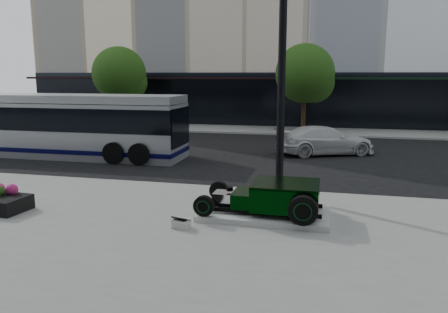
% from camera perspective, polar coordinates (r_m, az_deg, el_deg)
% --- Properties ---
extents(ground, '(120.00, 120.00, 0.00)m').
position_cam_1_polar(ground, '(16.60, 4.22, -2.76)').
color(ground, black).
rests_on(ground, ground).
extents(sidewalk_far, '(70.00, 4.00, 0.12)m').
position_cam_1_polar(sidewalk_far, '(30.30, 8.47, 3.35)').
color(sidewalk_far, gray).
rests_on(sidewalk_far, ground).
extents(street_trees, '(29.80, 3.80, 5.70)m').
position_cam_1_polar(street_trees, '(29.06, 10.80, 10.31)').
color(street_trees, black).
rests_on(street_trees, sidewalk_far).
extents(display_plinth, '(3.40, 1.80, 0.15)m').
position_cam_1_polar(display_plinth, '(11.77, 5.30, -7.44)').
color(display_plinth, silver).
rests_on(display_plinth, sidewalk_near).
extents(hot_rod, '(3.22, 2.00, 0.81)m').
position_cam_1_polar(hot_rod, '(11.58, 6.98, -5.18)').
color(hot_rod, black).
rests_on(hot_rod, display_plinth).
extents(info_plaque, '(0.46, 0.38, 0.31)m').
position_cam_1_polar(info_plaque, '(10.91, -5.64, -8.64)').
color(info_plaque, silver).
rests_on(info_plaque, sidewalk_near).
extents(lamppost, '(0.43, 0.43, 7.79)m').
position_cam_1_polar(lamppost, '(13.30, 7.53, 10.04)').
color(lamppost, black).
rests_on(lamppost, sidewalk_near).
extents(transit_bus, '(12.12, 2.88, 2.92)m').
position_cam_1_polar(transit_bus, '(22.27, -20.55, 3.90)').
color(transit_bus, '#B2B6BC').
rests_on(transit_bus, ground).
extents(white_sedan, '(5.14, 3.67, 1.38)m').
position_cam_1_polar(white_sedan, '(21.84, 13.07, 2.07)').
color(white_sedan, white).
rests_on(white_sedan, ground).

